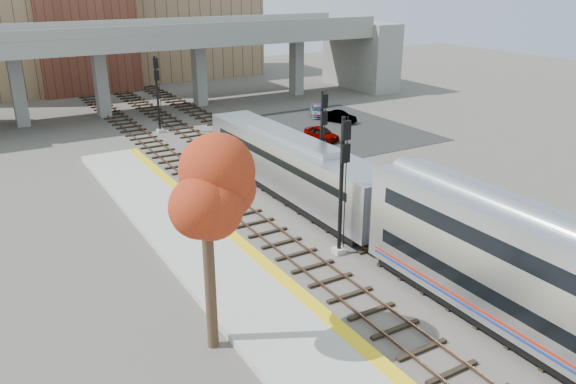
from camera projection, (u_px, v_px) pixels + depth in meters
ground at (435, 300)px, 25.68m from camera, size 160.00×160.00×0.00m
platform at (301, 346)px, 22.17m from camera, size 4.50×60.00×0.35m
yellow_strip at (340, 328)px, 23.00m from camera, size 0.70×60.00×0.01m
tracks at (306, 205)px, 36.15m from camera, size 10.70×95.00×0.25m
overpass at (181, 55)px, 62.15m from camera, size 54.00×12.00×9.50m
buildings_far at (99, 24)px, 77.02m from camera, size 43.00×21.00×20.60m
parking_lot at (334, 129)px, 54.85m from camera, size 14.00×18.00×0.04m
locomotive at (292, 165)px, 36.94m from camera, size 3.02×19.05×4.10m
signal_mast_near at (342, 188)px, 28.62m from camera, size 0.60×0.64×7.45m
signal_mast_mid at (322, 145)px, 37.07m from camera, size 0.60×0.64×7.01m
signal_mast_far at (158, 95)px, 52.28m from camera, size 0.60×0.64×7.17m
tree at (205, 187)px, 20.05m from camera, size 3.60×3.60×9.15m
car_a at (322, 133)px, 50.68m from camera, size 2.07×3.83×1.24m
car_b at (339, 117)px, 57.00m from camera, size 2.50×3.71×1.16m
car_c at (318, 111)px, 59.64m from camera, size 3.15×4.01×1.09m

